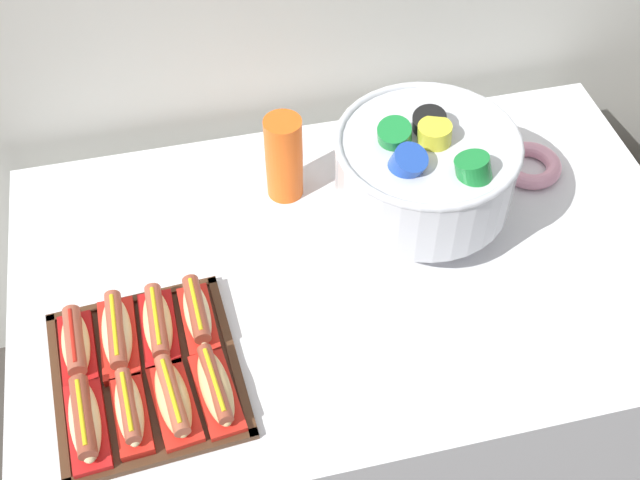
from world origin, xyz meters
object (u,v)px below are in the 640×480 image
object	(u,v)px
hot_dog_0	(85,421)
hot_dog_3	(216,388)
punch_bowl	(425,168)
serving_tray	(147,375)
hot_dog_1	(130,410)
hot_dog_6	(158,325)
hot_dog_4	(76,344)
cup_stack	(284,158)
buffet_table	(353,356)
hot_dog_7	(197,314)
hot_dog_5	(117,334)
donut	(530,165)
hot_dog_2	(173,399)

from	to	relation	value
hot_dog_0	hot_dog_3	size ratio (longest dim) A/B	1.00
punch_bowl	serving_tray	bearing A→B (deg)	-156.89
hot_dog_1	hot_dog_6	world-z (taller)	hot_dog_1
hot_dog_3	hot_dog_6	world-z (taller)	hot_dog_3
hot_dog_4	cup_stack	distance (m)	0.57
buffet_table	hot_dog_1	xyz separation A→B (m)	(-0.48, -0.26, 0.39)
hot_dog_4	hot_dog_7	size ratio (longest dim) A/B	1.00
punch_bowl	cup_stack	distance (m)	0.30
serving_tray	punch_bowl	bearing A→B (deg)	23.11
buffet_table	hot_dog_3	xyz separation A→B (m)	(-0.33, -0.25, 0.39)
punch_bowl	hot_dog_4	bearing A→B (deg)	-165.90
serving_tray	hot_dog_5	bearing A→B (deg)	118.06
buffet_table	donut	distance (m)	0.60
serving_tray	hot_dog_1	distance (m)	0.10
hot_dog_0	punch_bowl	world-z (taller)	punch_bowl
hot_dog_6	hot_dog_7	distance (m)	0.08
hot_dog_5	hot_dog_7	xyz separation A→B (m)	(0.15, 0.01, 0.00)
hot_dog_5	hot_dog_7	distance (m)	0.15
hot_dog_4	hot_dog_1	bearing A→B (deg)	-61.94
serving_tray	cup_stack	distance (m)	0.54
hot_dog_0	serving_tray	bearing A→B (deg)	39.87
hot_dog_3	donut	world-z (taller)	hot_dog_3
buffet_table	hot_dog_6	bearing A→B (deg)	-167.74
hot_dog_3	donut	distance (m)	0.87
hot_dog_2	hot_dog_5	world-z (taller)	hot_dog_5
hot_dog_1	hot_dog_4	distance (m)	0.18
hot_dog_0	hot_dog_2	xyz separation A→B (m)	(0.15, 0.01, -0.00)
hot_dog_7	cup_stack	bearing A→B (deg)	53.65
hot_dog_5	donut	bearing A→B (deg)	15.82
hot_dog_3	hot_dog_4	xyz separation A→B (m)	(-0.23, 0.15, -0.00)
hot_dog_3	donut	bearing A→B (deg)	28.58
serving_tray	hot_dog_3	world-z (taller)	hot_dog_3
hot_dog_3	hot_dog_5	size ratio (longest dim) A/B	0.99
donut	hot_dog_4	bearing A→B (deg)	-165.05
hot_dog_3	hot_dog_5	xyz separation A→B (m)	(-0.16, 0.16, 0.00)
hot_dog_2	serving_tray	bearing A→B (deg)	118.06
hot_dog_7	cup_stack	size ratio (longest dim) A/B	0.80
hot_dog_5	hot_dog_1	bearing A→B (deg)	-86.38
hot_dog_5	punch_bowl	bearing A→B (deg)	15.28
serving_tray	hot_dog_5	world-z (taller)	hot_dog_5
hot_dog_3	hot_dog_6	bearing A→B (deg)	118.06
hot_dog_0	hot_dog_2	world-z (taller)	hot_dog_0
hot_dog_3	cup_stack	distance (m)	0.53
buffet_table	cup_stack	bearing A→B (deg)	114.25
hot_dog_6	donut	distance (m)	0.89
hot_dog_2	hot_dog_4	size ratio (longest dim) A/B	1.11
buffet_table	donut	size ratio (longest dim) A/B	9.80
punch_bowl	donut	size ratio (longest dim) A/B	2.59
buffet_table	cup_stack	distance (m)	0.52
hot_dog_5	donut	size ratio (longest dim) A/B	1.27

